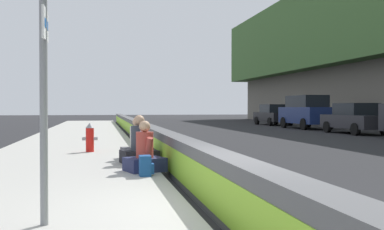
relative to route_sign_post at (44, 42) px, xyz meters
name	(u,v)px	position (x,y,z in m)	size (l,w,h in m)	color
ground_plane	(229,219)	(0.37, -2.30, -2.23)	(160.00, 160.00, 0.00)	#232326
sidewalk_strip	(18,224)	(0.37, 0.35, -2.16)	(80.00, 4.40, 0.14)	#A8A59E
jersey_barrier	(228,188)	(0.37, -2.29, -1.81)	(76.00, 0.45, 0.85)	#545456
route_sign_post	(44,42)	(0.00, 0.00, 0.00)	(0.44, 0.09, 3.60)	gray
fire_hydrant	(90,137)	(8.60, -0.31, -1.65)	(0.26, 0.46, 0.88)	red
seated_person_foreground	(145,155)	(4.15, -1.54, -1.76)	(0.85, 0.93, 1.07)	#23284C
seated_person_middle	(139,148)	(5.54, -1.54, -1.73)	(0.85, 0.95, 1.16)	black
seated_person_rear	(137,146)	(6.52, -1.57, -1.75)	(0.76, 0.86, 1.09)	#424247
backpack	(146,166)	(3.49, -1.50, -1.90)	(0.32, 0.28, 0.40)	navy
parked_car_fourth	(355,118)	(17.50, -14.49, -1.37)	(4.54, 2.02, 1.71)	#28282D
parked_car_midline	(306,111)	(23.49, -14.42, -1.05)	(4.86, 2.18, 2.28)	navy
parked_car_far	(273,115)	(29.89, -14.57, -1.37)	(4.54, 2.03, 1.71)	black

